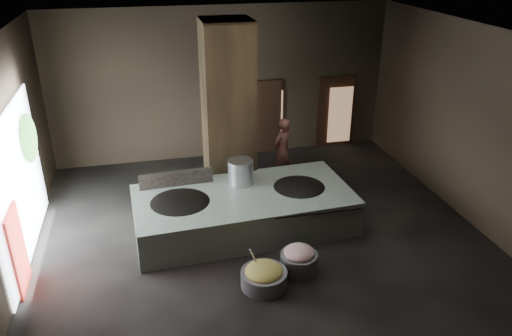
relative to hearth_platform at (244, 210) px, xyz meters
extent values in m
cube|color=black|center=(0.29, -0.15, -0.48)|extent=(10.00, 9.00, 0.10)
cube|color=black|center=(0.29, -0.15, 4.12)|extent=(10.00, 9.00, 0.10)
cube|color=black|center=(0.29, 4.40, 1.82)|extent=(10.00, 0.10, 4.50)
cube|color=black|center=(0.29, -4.70, 1.82)|extent=(10.00, 0.10, 4.50)
cube|color=black|center=(-4.76, -0.15, 1.82)|extent=(0.10, 9.00, 4.50)
cube|color=black|center=(5.34, -0.15, 1.82)|extent=(0.10, 9.00, 4.50)
cube|color=black|center=(-0.01, 1.75, 1.82)|extent=(1.20, 1.20, 4.50)
cube|color=#B1C2AF|center=(0.00, 0.00, 0.00)|extent=(5.08, 2.64, 0.86)
cube|color=black|center=(0.00, 0.00, 0.38)|extent=(4.85, 2.33, 0.03)
ellipsoid|color=black|center=(-1.45, -0.05, 0.32)|extent=(1.56, 1.56, 0.43)
cylinder|color=black|center=(-1.45, -0.05, 0.39)|extent=(1.60, 1.60, 0.05)
ellipsoid|color=black|center=(1.35, 0.05, 0.32)|extent=(1.46, 1.46, 0.41)
cylinder|color=black|center=(1.35, 0.05, 0.39)|extent=(1.49, 1.49, 0.05)
cylinder|color=silver|center=(0.05, 0.55, 0.70)|extent=(0.60, 0.60, 0.65)
cube|color=black|center=(-1.45, 0.75, 0.60)|extent=(1.73, 0.16, 0.43)
imported|color=#995A4E|center=(1.52, 2.12, 0.48)|extent=(0.79, 0.74, 1.83)
cylinder|color=slate|center=(-0.07, -2.26, -0.26)|extent=(1.16, 1.16, 0.33)
ellipsoid|color=#8EAD53|center=(-0.07, -2.26, -0.08)|extent=(0.74, 0.74, 0.23)
cylinder|color=silver|center=(-0.22, -2.11, 0.12)|extent=(0.27, 0.27, 0.64)
cylinder|color=slate|center=(0.73, -1.95, -0.22)|extent=(0.96, 0.96, 0.41)
ellipsoid|color=#CD7B7C|center=(0.73, -1.95, 0.02)|extent=(0.63, 0.63, 0.24)
cube|color=black|center=(1.49, 4.30, 0.67)|extent=(1.18, 0.08, 2.38)
cube|color=#8C6647|center=(1.76, 4.28, 0.62)|extent=(0.76, 0.04, 1.81)
cube|color=black|center=(3.89, 4.30, 0.67)|extent=(1.18, 0.08, 2.38)
cube|color=#8C6647|center=(4.02, 4.19, 0.62)|extent=(0.76, 0.04, 1.81)
cube|color=white|center=(-4.66, 0.05, 1.17)|extent=(0.04, 4.20, 3.10)
cube|color=maroon|center=(-4.59, -1.25, 0.42)|extent=(0.05, 0.90, 1.70)
ellipsoid|color=#194714|center=(-4.56, 1.15, 1.77)|extent=(0.28, 1.10, 1.10)
camera|label=1|loc=(-2.02, -9.89, 5.78)|focal=35.00mm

